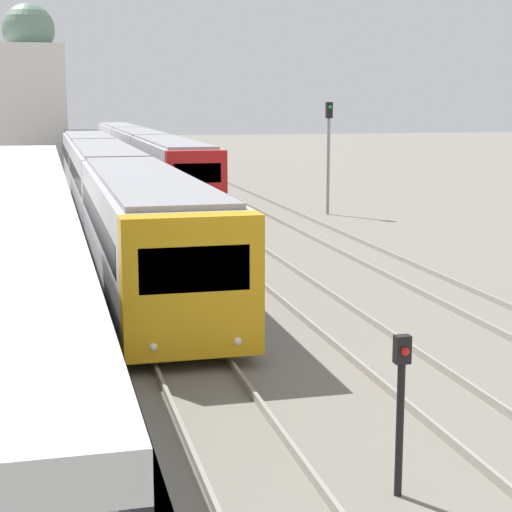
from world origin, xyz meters
TOP-DOWN VIEW (x-y plane):
  - person_on_platform at (-2.80, 9.14)m, footprint 0.40×0.40m
  - train_near at (0.00, 33.05)m, footprint 2.66×45.32m
  - train_far at (3.78, 53.91)m, footprint 2.63×45.04m
  - signal_post_near at (1.66, 4.82)m, footprint 0.20×0.21m
  - signal_mast_far at (9.63, 31.29)m, footprint 0.28×0.29m
  - distant_domed_building at (-3.22, 58.56)m, footprint 4.70×4.70m

SIDE VIEW (x-z plane):
  - signal_post_near at x=1.66m, z-range 0.24..2.37m
  - train_far at x=3.78m, z-range 0.17..3.19m
  - train_near at x=0.00m, z-range 0.17..3.23m
  - person_on_platform at x=-2.80m, z-range 1.10..2.76m
  - signal_mast_far at x=9.63m, z-range 0.64..5.59m
  - distant_domed_building at x=-3.22m, z-range -0.35..11.32m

